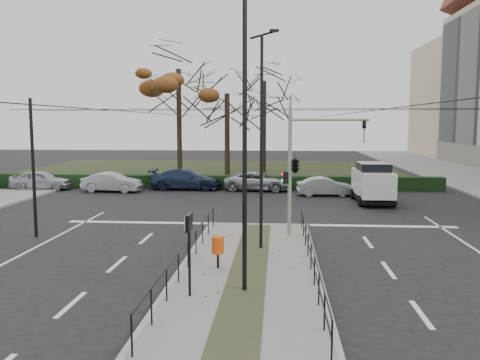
{
  "coord_description": "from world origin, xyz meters",
  "views": [
    {
      "loc": [
        0.94,
        -19.06,
        4.99
      ],
      "look_at": [
        -0.92,
        5.64,
        2.15
      ],
      "focal_mm": 38.0,
      "sensor_mm": 36.0,
      "label": 1
    }
  ],
  "objects_px": {
    "parked_car_second": "(112,182)",
    "parked_car_third": "(186,179)",
    "rust_tree": "(178,69)",
    "parked_car_fifth": "(325,187)",
    "info_panel": "(189,232)",
    "parked_car_first": "(41,180)",
    "bare_tree_center": "(264,88)",
    "white_van": "(373,182)",
    "bare_tree_near": "(227,100)",
    "litter_bin": "(218,246)",
    "streetlamp_median_far": "(262,139)",
    "streetlamp_median_near": "(245,132)",
    "parked_car_fourth": "(258,181)",
    "traffic_light": "(297,163)"
  },
  "relations": [
    {
      "from": "parked_car_second",
      "to": "parked_car_third",
      "type": "xyz_separation_m",
      "value": [
        5.04,
        1.72,
        0.07
      ]
    },
    {
      "from": "rust_tree",
      "to": "parked_car_fifth",
      "type": "distance_m",
      "value": 17.24
    },
    {
      "from": "info_panel",
      "to": "parked_car_first",
      "type": "distance_m",
      "value": 26.88
    },
    {
      "from": "parked_car_third",
      "to": "bare_tree_center",
      "type": "height_order",
      "value": "bare_tree_center"
    },
    {
      "from": "parked_car_first",
      "to": "white_van",
      "type": "height_order",
      "value": "white_van"
    },
    {
      "from": "bare_tree_near",
      "to": "bare_tree_center",
      "type": "bearing_deg",
      "value": 67.15
    },
    {
      "from": "litter_bin",
      "to": "streetlamp_median_far",
      "type": "relative_size",
      "value": 0.13
    },
    {
      "from": "info_panel",
      "to": "parked_car_fifth",
      "type": "relative_size",
      "value": 0.61
    },
    {
      "from": "parked_car_first",
      "to": "parked_car_second",
      "type": "distance_m",
      "value": 5.6
    },
    {
      "from": "info_panel",
      "to": "bare_tree_near",
      "type": "relative_size",
      "value": 0.24
    },
    {
      "from": "streetlamp_median_near",
      "to": "white_van",
      "type": "relative_size",
      "value": 1.91
    },
    {
      "from": "parked_car_fourth",
      "to": "streetlamp_median_near",
      "type": "bearing_deg",
      "value": -173.27
    },
    {
      "from": "streetlamp_median_far",
      "to": "parked_car_first",
      "type": "height_order",
      "value": "streetlamp_median_far"
    },
    {
      "from": "traffic_light",
      "to": "litter_bin",
      "type": "distance_m",
      "value": 6.43
    },
    {
      "from": "traffic_light",
      "to": "bare_tree_center",
      "type": "bearing_deg",
      "value": 94.53
    },
    {
      "from": "streetlamp_median_near",
      "to": "streetlamp_median_far",
      "type": "distance_m",
      "value": 5.04
    },
    {
      "from": "parked_car_third",
      "to": "streetlamp_median_near",
      "type": "bearing_deg",
      "value": -164.9
    },
    {
      "from": "parked_car_third",
      "to": "streetlamp_median_far",
      "type": "bearing_deg",
      "value": -160.18
    },
    {
      "from": "info_panel",
      "to": "parked_car_second",
      "type": "relative_size",
      "value": 0.55
    },
    {
      "from": "info_panel",
      "to": "parked_car_second",
      "type": "bearing_deg",
      "value": 113.52
    },
    {
      "from": "parked_car_fourth",
      "to": "bare_tree_near",
      "type": "bearing_deg",
      "value": 30.55
    },
    {
      "from": "parked_car_first",
      "to": "parked_car_fourth",
      "type": "bearing_deg",
      "value": -93.6
    },
    {
      "from": "parked_car_first",
      "to": "parked_car_fourth",
      "type": "height_order",
      "value": "parked_car_first"
    },
    {
      "from": "traffic_light",
      "to": "parked_car_third",
      "type": "distance_m",
      "value": 17.28
    },
    {
      "from": "litter_bin",
      "to": "white_van",
      "type": "bearing_deg",
      "value": 62.87
    },
    {
      "from": "parked_car_second",
      "to": "rust_tree",
      "type": "bearing_deg",
      "value": -17.78
    },
    {
      "from": "streetlamp_median_far",
      "to": "parked_car_third",
      "type": "relative_size",
      "value": 1.56
    },
    {
      "from": "info_panel",
      "to": "parked_car_first",
      "type": "height_order",
      "value": "info_panel"
    },
    {
      "from": "parked_car_third",
      "to": "white_van",
      "type": "relative_size",
      "value": 1.12
    },
    {
      "from": "parked_car_fourth",
      "to": "rust_tree",
      "type": "relative_size",
      "value": 0.4
    },
    {
      "from": "litter_bin",
      "to": "bare_tree_near",
      "type": "relative_size",
      "value": 0.11
    },
    {
      "from": "info_panel",
      "to": "parked_car_fourth",
      "type": "xyz_separation_m",
      "value": [
        1.0,
        23.19,
        -1.29
      ]
    },
    {
      "from": "parked_car_first",
      "to": "parked_car_fifth",
      "type": "bearing_deg",
      "value": -100.76
    },
    {
      "from": "parked_car_third",
      "to": "litter_bin",
      "type": "bearing_deg",
      "value": -166.17
    },
    {
      "from": "parked_car_second",
      "to": "parked_car_third",
      "type": "distance_m",
      "value": 5.33
    },
    {
      "from": "streetlamp_median_far",
      "to": "bare_tree_center",
      "type": "xyz_separation_m",
      "value": [
        -0.8,
        30.65,
        3.98
      ]
    },
    {
      "from": "litter_bin",
      "to": "streetlamp_median_far",
      "type": "distance_m",
      "value": 4.63
    },
    {
      "from": "white_van",
      "to": "rust_tree",
      "type": "xyz_separation_m",
      "value": [
        -14.4,
        11.83,
        8.17
      ]
    },
    {
      "from": "parked_car_second",
      "to": "parked_car_third",
      "type": "relative_size",
      "value": 0.8
    },
    {
      "from": "parked_car_fifth",
      "to": "parked_car_fourth",
      "type": "bearing_deg",
      "value": 60.83
    },
    {
      "from": "bare_tree_center",
      "to": "parked_car_fourth",
      "type": "bearing_deg",
      "value": -90.13
    },
    {
      "from": "traffic_light",
      "to": "parked_car_fifth",
      "type": "height_order",
      "value": "traffic_light"
    },
    {
      "from": "parked_car_second",
      "to": "rust_tree",
      "type": "height_order",
      "value": "rust_tree"
    },
    {
      "from": "white_van",
      "to": "parked_car_fourth",
      "type": "bearing_deg",
      "value": 144.96
    },
    {
      "from": "info_panel",
      "to": "streetlamp_median_far",
      "type": "xyz_separation_m",
      "value": [
        1.83,
        5.59,
        2.37
      ]
    },
    {
      "from": "streetlamp_median_far",
      "to": "parked_car_second",
      "type": "height_order",
      "value": "streetlamp_median_far"
    },
    {
      "from": "streetlamp_median_near",
      "to": "bare_tree_center",
      "type": "relative_size",
      "value": 0.76
    },
    {
      "from": "parked_car_fourth",
      "to": "bare_tree_center",
      "type": "distance_m",
      "value": 15.12
    },
    {
      "from": "parked_car_third",
      "to": "bare_tree_near",
      "type": "distance_m",
      "value": 8.86
    },
    {
      "from": "parked_car_third",
      "to": "parked_car_second",
      "type": "bearing_deg",
      "value": 109.37
    }
  ]
}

